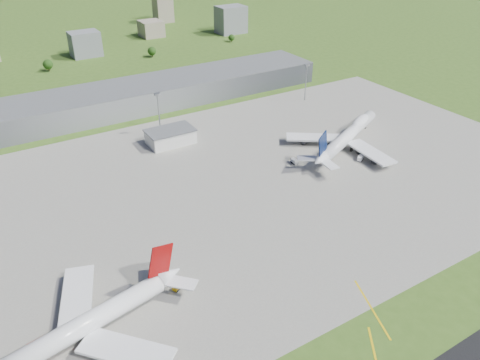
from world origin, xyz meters
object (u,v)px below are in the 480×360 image
van_white_near (294,161)px  airliner_blue_quad (349,135)px  fire_truck (44,345)px  tug_yellow (177,288)px  airliner_red_twin (81,328)px  van_white_far (360,158)px

van_white_near → airliner_blue_quad: bearing=-80.8°
van_white_near → fire_truck: bearing=118.1°
fire_truck → tug_yellow: bearing=-7.2°
airliner_red_twin → van_white_near: bearing=-166.6°
tug_yellow → van_white_near: 108.57m
airliner_red_twin → airliner_blue_quad: 180.10m
fire_truck → van_white_near: bearing=11.9°
van_white_near → van_white_far: size_ratio=0.93×
airliner_blue_quad → van_white_near: airliner_blue_quad is taller
airliner_red_twin → van_white_near: airliner_red_twin is taller
airliner_red_twin → airliner_blue_quad: (168.93, 62.44, 0.31)m
van_white_far → fire_truck: bearing=165.4°
airliner_blue_quad → van_white_near: 40.50m
airliner_red_twin → fire_truck: bearing=-26.8°
tug_yellow → van_white_far: (126.63, 38.93, 0.43)m
fire_truck → van_white_far: size_ratio=1.75×
van_white_near → van_white_far: 36.33m
airliner_red_twin → tug_yellow: (34.94, 5.49, -4.92)m
airliner_blue_quad → van_white_far: bearing=-137.1°
van_white_near → tug_yellow: bearing=126.0°
van_white_near → van_white_far: bearing=-109.7°
fire_truck → van_white_far: 177.44m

